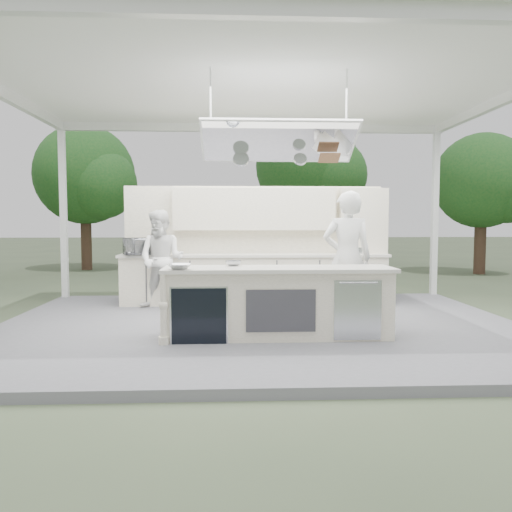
{
  "coord_description": "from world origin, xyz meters",
  "views": [
    {
      "loc": [
        -0.42,
        -7.58,
        1.69
      ],
      "look_at": [
        -0.04,
        0.4,
        1.13
      ],
      "focal_mm": 35.0,
      "sensor_mm": 36.0,
      "label": 1
    }
  ],
  "objects": [
    {
      "name": "ground",
      "position": [
        0.0,
        0.0,
        0.0
      ],
      "size": [
        90.0,
        90.0,
        0.0
      ],
      "primitive_type": "plane",
      "color": "#4A573C",
      "rests_on": "ground"
    },
    {
      "name": "stage_deck",
      "position": [
        0.0,
        0.0,
        0.06
      ],
      "size": [
        8.0,
        6.0,
        0.12
      ],
      "primitive_type": "cube",
      "color": "slate",
      "rests_on": "ground"
    },
    {
      "name": "tent",
      "position": [
        0.0,
        -0.01,
        3.71
      ],
      "size": [
        8.2,
        6.2,
        3.86
      ],
      "color": "white",
      "rests_on": "ground"
    },
    {
      "name": "demo_island",
      "position": [
        0.18,
        -0.91,
        0.6
      ],
      "size": [
        3.1,
        0.79,
        0.95
      ],
      "color": "white",
      "rests_on": "stage_deck"
    },
    {
      "name": "back_counter",
      "position": [
        0.0,
        1.9,
        0.6
      ],
      "size": [
        5.08,
        0.72,
        0.95
      ],
      "color": "white",
      "rests_on": "stage_deck"
    },
    {
      "name": "back_wall_unit",
      "position": [
        0.44,
        2.11,
        1.57
      ],
      "size": [
        5.05,
        0.48,
        2.25
      ],
      "color": "white",
      "rests_on": "stage_deck"
    },
    {
      "name": "tree_cluster",
      "position": [
        -0.16,
        9.77,
        3.29
      ],
      "size": [
        19.55,
        9.4,
        5.85
      ],
      "color": "#433021",
      "rests_on": "ground"
    },
    {
      "name": "head_chef",
      "position": [
        1.33,
        -0.09,
        1.13
      ],
      "size": [
        0.78,
        0.55,
        2.02
      ],
      "primitive_type": "imported",
      "rotation": [
        0.0,
        0.0,
        3.04
      ],
      "color": "white",
      "rests_on": "stage_deck"
    },
    {
      "name": "sous_chef",
      "position": [
        -1.69,
        1.4,
        1.01
      ],
      "size": [
        1.02,
        0.89,
        1.77
      ],
      "primitive_type": "imported",
      "rotation": [
        0.0,
        0.0,
        -0.3
      ],
      "color": "white",
      "rests_on": "stage_deck"
    },
    {
      "name": "toaster_oven",
      "position": [
        -2.13,
        1.7,
        1.23
      ],
      "size": [
        0.66,
        0.56,
        0.31
      ],
      "primitive_type": "imported",
      "rotation": [
        0.0,
        0.0,
        0.37
      ],
      "color": "#B8BABF",
      "rests_on": "back_counter"
    },
    {
      "name": "bowl_large",
      "position": [
        -1.1,
        -1.15,
        1.11
      ],
      "size": [
        0.34,
        0.34,
        0.07
      ],
      "primitive_type": "imported",
      "rotation": [
        0.0,
        0.0,
        -0.14
      ],
      "color": "silver",
      "rests_on": "demo_island"
    },
    {
      "name": "bowl_small",
      "position": [
        -0.41,
        -0.65,
        1.11
      ],
      "size": [
        0.23,
        0.23,
        0.07
      ],
      "primitive_type": "imported",
      "rotation": [
        0.0,
        0.0,
        -0.01
      ],
      "color": "#B0B2B7",
      "rests_on": "demo_island"
    }
  ]
}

